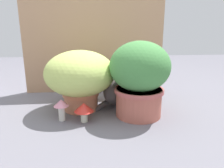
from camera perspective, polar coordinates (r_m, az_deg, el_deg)
name	(u,v)px	position (r m, az deg, el deg)	size (l,w,h in m)	color
ground_plane	(96,114)	(1.34, -4.36, -8.41)	(6.00, 6.00, 0.00)	slate
cardboard_backdrop	(94,38)	(1.78, -4.92, 12.59)	(1.18, 0.03, 0.92)	tan
grass_planter	(80,76)	(1.37, -8.87, 2.20)	(0.46, 0.46, 0.40)	#BB7151
leafy_planter	(139,76)	(1.26, 7.64, 2.12)	(0.37, 0.37, 0.47)	#B65F4F
cat	(119,88)	(1.49, 2.07, -1.09)	(0.35, 0.31, 0.32)	#5C5454
mushroom_ornament_pink	(61,106)	(1.26, -13.92, -5.94)	(0.09, 0.09, 0.13)	silver
mushroom_ornament_red	(84,108)	(1.22, -7.83, -6.76)	(0.12, 0.12, 0.12)	silver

